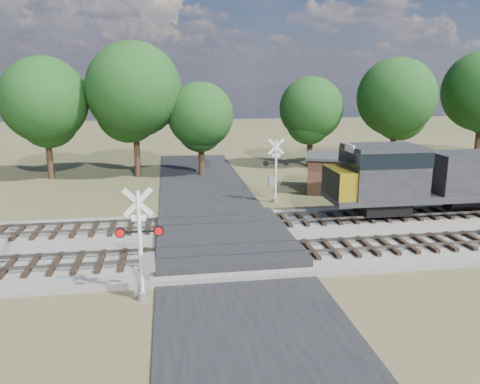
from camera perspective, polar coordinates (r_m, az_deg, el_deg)
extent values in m
plane|color=#3D4524|center=(24.56, -1.84, -6.71)|extent=(160.00, 160.00, 0.00)
cube|color=gray|center=(27.91, 18.92, -4.61)|extent=(140.00, 10.00, 0.30)
cube|color=black|center=(24.54, -1.84, -6.62)|extent=(7.00, 60.00, 0.08)
cube|color=#262628|center=(24.92, -1.99, -5.63)|extent=(7.00, 9.00, 0.62)
cube|color=black|center=(22.90, 3.79, -7.23)|extent=(44.00, 2.60, 0.18)
cube|color=#5D5850|center=(25.15, 22.36, -5.93)|extent=(140.00, 0.08, 0.15)
cube|color=#5D5850|center=(26.31, 20.77, -4.94)|extent=(140.00, 0.08, 0.15)
cube|color=black|center=(27.53, 1.52, -3.58)|extent=(44.00, 2.60, 0.18)
cube|color=#5D5850|center=(29.31, 17.38, -2.81)|extent=(140.00, 0.08, 0.15)
cube|color=#5D5850|center=(30.55, 16.21, -2.07)|extent=(140.00, 0.08, 0.15)
cylinder|color=silver|center=(18.56, -12.06, -6.55)|extent=(0.16, 0.16, 4.44)
cylinder|color=gray|center=(19.35, -11.76, -12.27)|extent=(0.40, 0.40, 0.33)
cube|color=silver|center=(18.03, -12.34, -1.23)|extent=(1.16, 0.06, 1.16)
cube|color=silver|center=(18.03, -12.34, -1.23)|extent=(1.16, 0.06, 1.16)
cube|color=silver|center=(18.19, -12.24, -3.09)|extent=(0.56, 0.04, 0.24)
cube|color=black|center=(18.36, -12.15, -4.75)|extent=(1.78, 0.09, 0.07)
cylinder|color=red|center=(18.41, -14.41, -4.83)|extent=(0.40, 0.12, 0.40)
cylinder|color=red|center=(18.33, -9.90, -4.67)|extent=(0.40, 0.12, 0.40)
cube|color=gray|center=(18.78, -11.11, -8.43)|extent=(0.50, 0.34, 0.72)
cylinder|color=silver|center=(32.87, 4.38, 2.49)|extent=(0.15, 0.15, 4.42)
cylinder|color=gray|center=(33.32, 4.32, -0.96)|extent=(0.40, 0.40, 0.33)
cube|color=silver|center=(32.58, 4.44, 5.55)|extent=(1.16, 0.10, 1.16)
cube|color=silver|center=(32.58, 4.44, 5.55)|extent=(1.16, 0.10, 1.16)
cube|color=silver|center=(32.67, 4.42, 4.49)|extent=(0.55, 0.06, 0.24)
cube|color=black|center=(32.76, 4.40, 3.53)|extent=(1.77, 0.15, 0.07)
cylinder|color=red|center=(32.90, 5.64, 3.55)|extent=(0.40, 0.13, 0.40)
cylinder|color=red|center=(32.63, 3.16, 3.52)|extent=(0.40, 0.13, 0.40)
cube|color=gray|center=(32.95, 3.89, 1.35)|extent=(0.51, 0.35, 0.72)
cube|color=#4C2B20|center=(37.00, 11.30, 2.13)|extent=(4.86, 4.86, 2.66)
cube|color=#303133|center=(36.75, 11.41, 4.31)|extent=(5.35, 5.35, 0.19)
cylinder|color=black|center=(43.94, -22.26, 4.86)|extent=(0.56, 0.56, 5.24)
sphere|color=#103311|center=(43.58, -22.76, 10.31)|extent=(7.33, 7.33, 7.33)
cylinder|color=black|center=(42.63, -12.49, 5.75)|extent=(0.56, 0.56, 5.88)
sphere|color=#103311|center=(42.28, -12.82, 12.07)|extent=(8.23, 8.23, 8.23)
cylinder|color=black|center=(42.30, -4.74, 4.80)|extent=(0.56, 0.56, 4.18)
sphere|color=#103311|center=(41.92, -4.83, 9.32)|extent=(5.85, 5.85, 5.85)
cylinder|color=black|center=(47.02, 8.52, 5.73)|extent=(0.56, 0.56, 4.42)
sphere|color=#103311|center=(46.68, 8.67, 10.03)|extent=(6.19, 6.19, 6.19)
cylinder|color=black|center=(47.79, 18.14, 5.86)|extent=(0.56, 0.56, 5.29)
sphere|color=#103311|center=(47.46, 18.52, 10.92)|extent=(7.41, 7.41, 7.41)
cylinder|color=black|center=(53.15, 27.04, 5.98)|extent=(0.56, 0.56, 5.68)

